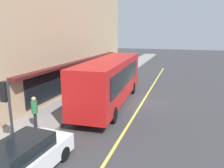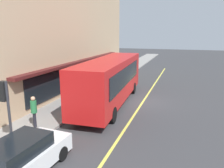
# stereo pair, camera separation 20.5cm
# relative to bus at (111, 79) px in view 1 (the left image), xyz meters

# --- Properties ---
(ground) EXTENTS (120.00, 120.00, 0.00)m
(ground) POSITION_rel_bus_xyz_m (1.34, -2.28, -1.99)
(ground) COLOR #38383A
(sidewalk) EXTENTS (80.00, 2.91, 0.15)m
(sidewalk) POSITION_rel_bus_xyz_m (1.34, 2.89, -1.91)
(sidewalk) COLOR gray
(sidewalk) RESTS_ON ground
(lane_centre_stripe) EXTENTS (36.00, 0.16, 0.01)m
(lane_centre_stripe) POSITION_rel_bus_xyz_m (1.34, -2.28, -1.98)
(lane_centre_stripe) COLOR #D8D14C
(lane_centre_stripe) RESTS_ON ground
(storefront_building) EXTENTS (26.29, 10.65, 10.29)m
(storefront_building) POSITION_rel_bus_xyz_m (3.39, 9.37, 3.15)
(storefront_building) COLOR tan
(storefront_building) RESTS_ON ground
(bus) EXTENTS (11.24, 3.07, 3.50)m
(bus) POSITION_rel_bus_xyz_m (0.00, 0.00, 0.00)
(bus) COLOR red
(bus) RESTS_ON ground
(traffic_light) EXTENTS (0.30, 0.52, 3.20)m
(traffic_light) POSITION_rel_bus_xyz_m (-8.21, 2.18, 0.55)
(traffic_light) COLOR #2D2D33
(traffic_light) RESTS_ON sidewalk
(car_white) EXTENTS (4.40, 2.06, 1.52)m
(car_white) POSITION_rel_bus_xyz_m (-9.53, 0.37, -1.24)
(car_white) COLOR white
(car_white) RESTS_ON ground
(pedestrian_near_storefront) EXTENTS (0.34, 0.34, 1.68)m
(pedestrian_near_storefront) POSITION_rel_bus_xyz_m (2.04, 2.19, -0.83)
(pedestrian_near_storefront) COLOR black
(pedestrian_near_storefront) RESTS_ON sidewalk
(pedestrian_mid_block) EXTENTS (0.34, 0.34, 1.65)m
(pedestrian_mid_block) POSITION_rel_bus_xyz_m (12.32, 2.10, -0.85)
(pedestrian_mid_block) COLOR black
(pedestrian_mid_block) RESTS_ON sidewalk
(pedestrian_waiting) EXTENTS (0.34, 0.34, 1.82)m
(pedestrian_waiting) POSITION_rel_bus_xyz_m (-5.87, 2.57, -0.73)
(pedestrian_waiting) COLOR black
(pedestrian_waiting) RESTS_ON sidewalk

